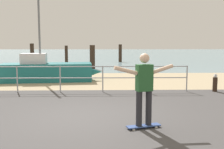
# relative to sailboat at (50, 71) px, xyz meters

# --- Properties ---
(ground_plane) EXTENTS (24.00, 10.00, 0.04)m
(ground_plane) POSITION_rel_sailboat_xyz_m (2.31, -7.67, -0.52)
(ground_plane) COLOR #474444
(ground_plane) RESTS_ON ground
(beach_strip) EXTENTS (24.00, 6.00, 0.04)m
(beach_strip) POSITION_rel_sailboat_xyz_m (2.31, 0.33, -0.52)
(beach_strip) COLOR tan
(beach_strip) RESTS_ON ground
(sea_surface) EXTENTS (72.00, 50.00, 0.04)m
(sea_surface) POSITION_rel_sailboat_xyz_m (2.31, 28.33, -0.52)
(sea_surface) COLOR #75939E
(sea_surface) RESTS_ON ground
(railing_fence) EXTENTS (9.97, 0.05, 1.05)m
(railing_fence) POSITION_rel_sailboat_xyz_m (0.99, -3.07, 0.18)
(railing_fence) COLOR #9EA0A5
(railing_fence) RESTS_ON ground
(sailboat) EXTENTS (5.03, 1.82, 4.84)m
(sailboat) POSITION_rel_sailboat_xyz_m (0.00, 0.00, 0.00)
(sailboat) COLOR #19666B
(sailboat) RESTS_ON ground
(skateboard) EXTENTS (0.82, 0.43, 0.08)m
(skateboard) POSITION_rel_sailboat_xyz_m (3.60, -7.65, -0.45)
(skateboard) COLOR #334C8C
(skateboard) RESTS_ON ground
(skateboarder) EXTENTS (1.41, 0.52, 1.65)m
(skateboarder) POSITION_rel_sailboat_xyz_m (3.60, -7.65, 0.50)
(skateboarder) COLOR #26262B
(skateboarder) RESTS_ON skateboard
(bollard_short) EXTENTS (0.18, 0.18, 0.58)m
(bollard_short) POSITION_rel_sailboat_xyz_m (7.07, -3.08, -0.23)
(bollard_short) COLOR #332319
(bollard_short) RESTS_ON ground
(seagull) EXTENTS (0.24, 0.47, 0.18)m
(seagull) POSITION_rel_sailboat_xyz_m (7.07, -3.09, 0.13)
(seagull) COLOR white
(seagull) RESTS_ON bollard_short
(groyne_post_1) EXTENTS (0.30, 0.30, 1.81)m
(groyne_post_1) POSITION_rel_sailboat_xyz_m (-2.89, 7.93, 0.39)
(groyne_post_1) COLOR #332319
(groyne_post_1) RESTS_ON ground
(groyne_post_2) EXTENTS (0.26, 0.26, 1.62)m
(groyne_post_2) POSITION_rel_sailboat_xyz_m (-0.52, 9.93, 0.29)
(groyne_post_2) COLOR #332319
(groyne_post_2) RESTS_ON ground
(groyne_post_3) EXTENTS (0.37, 0.37, 1.72)m
(groyne_post_3) POSITION_rel_sailboat_xyz_m (1.85, 6.08, 0.34)
(groyne_post_3) COLOR #332319
(groyne_post_3) RESTS_ON ground
(groyne_post_4) EXTENTS (0.31, 0.31, 1.69)m
(groyne_post_4) POSITION_rel_sailboat_xyz_m (4.22, 12.66, 0.32)
(groyne_post_4) COLOR #332319
(groyne_post_4) RESTS_ON ground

